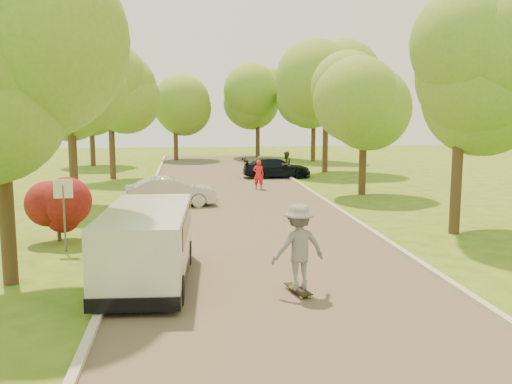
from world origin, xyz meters
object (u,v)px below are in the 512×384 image
minivan (147,244)px  longboard (298,289)px  person_olive (286,165)px  silver_sedan (171,192)px  dark_sedan (277,168)px  skateboarder (298,247)px  person_striped (259,175)px  street_sign (64,200)px

minivan → longboard: (3.48, -1.31, -0.86)m
minivan → person_olive: bearing=74.2°
silver_sedan → dark_sedan: bearing=-39.4°
skateboarder → person_olive: 21.74m
longboard → dark_sedan: bearing=-111.7°
silver_sedan → skateboarder: skateboarder is taller
dark_sedan → skateboarder: bearing=172.4°
minivan → silver_sedan: (0.31, 10.96, -0.33)m
skateboarder → person_striped: (1.27, 17.04, -0.33)m
street_sign → person_striped: size_ratio=1.39×
street_sign → person_striped: street_sign is taller
dark_sedan → person_striped: 5.19m
longboard → person_olive: person_olive is taller
minivan → skateboarder: bearing=-17.2°
minivan → silver_sedan: minivan is taller
skateboarder → longboard: bearing=-103.8°
minivan → longboard: minivan is taller
street_sign → skateboarder: 7.65m
silver_sedan → skateboarder: 12.68m
skateboarder → dark_sedan: bearing=-111.7°
minivan → silver_sedan: bearing=91.8°
silver_sedan → longboard: 12.68m
street_sign → dark_sedan: (9.10, 17.31, -0.96)m
skateboarder → person_striped: skateboarder is taller
minivan → longboard: bearing=-17.2°
silver_sedan → longboard: size_ratio=3.71×
skateboarder → person_olive: (3.52, 21.45, -0.29)m
street_sign → minivan: street_sign is taller
person_olive → person_striped: bearing=18.6°
longboard → person_striped: 17.10m
skateboarder → person_olive: bearing=-113.1°
dark_sedan → longboard: 22.14m
longboard → street_sign: bearing=-51.1°
minivan → longboard: 3.81m
minivan → street_sign: bearing=131.5°
silver_sedan → person_striped: person_striped is taller
dark_sedan → person_olive: size_ratio=2.55×
silver_sedan → person_olive: 11.36m
street_sign → silver_sedan: street_sign is taller
minivan → dark_sedan: (6.50, 20.62, -0.36)m
person_striped → skateboarder: bearing=95.1°
street_sign → skateboarder: bearing=-37.2°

